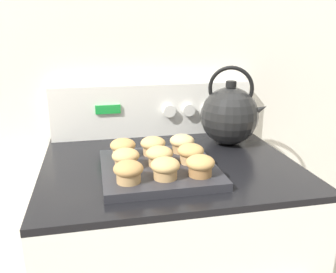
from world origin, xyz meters
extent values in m
cube|color=silver|center=(0.00, 0.66, 1.20)|extent=(8.00, 0.05, 2.40)
cube|color=black|center=(0.00, 0.33, 0.90)|extent=(0.73, 0.61, 0.02)
cube|color=white|center=(0.00, 0.61, 1.01)|extent=(0.72, 0.05, 0.19)
cube|color=green|center=(-0.16, 0.57, 1.02)|extent=(0.09, 0.01, 0.03)
cylinder|color=white|center=(0.05, 0.57, 1.01)|extent=(0.04, 0.02, 0.04)
cylinder|color=white|center=(0.13, 0.57, 1.01)|extent=(0.04, 0.02, 0.04)
cylinder|color=white|center=(0.20, 0.57, 1.01)|extent=(0.04, 0.02, 0.04)
cylinder|color=white|center=(0.27, 0.57, 1.01)|extent=(0.04, 0.02, 0.04)
cube|color=#28282D|center=(-0.04, 0.25, 0.92)|extent=(0.31, 0.31, 0.02)
cylinder|color=tan|center=(-0.14, 0.16, 0.95)|extent=(0.06, 0.06, 0.03)
ellipsoid|color=#B2844C|center=(-0.14, 0.16, 0.97)|extent=(0.07, 0.07, 0.04)
cylinder|color=tan|center=(-0.04, 0.16, 0.95)|extent=(0.06, 0.06, 0.03)
ellipsoid|color=tan|center=(-0.04, 0.16, 0.97)|extent=(0.07, 0.07, 0.04)
cylinder|color=olive|center=(0.05, 0.16, 0.95)|extent=(0.06, 0.06, 0.03)
ellipsoid|color=tan|center=(0.05, 0.16, 0.97)|extent=(0.07, 0.07, 0.04)
cylinder|color=tan|center=(-0.13, 0.25, 0.95)|extent=(0.06, 0.06, 0.03)
ellipsoid|color=tan|center=(-0.13, 0.25, 0.97)|extent=(0.07, 0.07, 0.04)
cylinder|color=tan|center=(-0.04, 0.25, 0.95)|extent=(0.06, 0.06, 0.03)
ellipsoid|color=tan|center=(-0.04, 0.25, 0.97)|extent=(0.07, 0.07, 0.04)
cylinder|color=tan|center=(0.05, 0.25, 0.95)|extent=(0.06, 0.06, 0.03)
ellipsoid|color=tan|center=(0.05, 0.25, 0.97)|extent=(0.07, 0.07, 0.04)
cylinder|color=tan|center=(-0.13, 0.33, 0.95)|extent=(0.06, 0.06, 0.03)
ellipsoid|color=tan|center=(-0.13, 0.33, 0.97)|extent=(0.07, 0.07, 0.04)
cylinder|color=tan|center=(-0.05, 0.33, 0.95)|extent=(0.06, 0.06, 0.03)
ellipsoid|color=tan|center=(-0.05, 0.33, 0.97)|extent=(0.07, 0.07, 0.04)
cylinder|color=tan|center=(0.04, 0.34, 0.95)|extent=(0.06, 0.06, 0.03)
ellipsoid|color=tan|center=(0.04, 0.34, 0.97)|extent=(0.07, 0.07, 0.04)
sphere|color=black|center=(0.23, 0.45, 1.01)|extent=(0.19, 0.19, 0.19)
cylinder|color=black|center=(0.23, 0.45, 1.12)|extent=(0.03, 0.03, 0.02)
cone|color=black|center=(0.31, 0.41, 1.04)|extent=(0.09, 0.07, 0.07)
torus|color=black|center=(0.23, 0.45, 1.10)|extent=(0.14, 0.08, 0.15)
camera|label=1|loc=(-0.21, -0.64, 1.30)|focal=38.00mm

